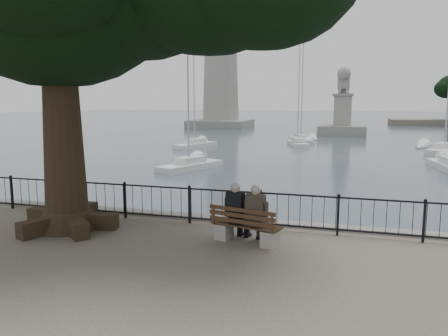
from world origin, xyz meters
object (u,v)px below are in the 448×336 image
at_px(lighthouse, 221,53).
at_px(person_left, 238,214).
at_px(person_right, 258,217).
at_px(lion_monument, 342,119).
at_px(bench, 246,230).

bearing_deg(lighthouse, person_left, -72.87).
height_order(person_left, person_right, same).
bearing_deg(person_right, lion_monument, 89.04).
height_order(person_right, lion_monument, lion_monument).
relative_size(person_left, lighthouse, 0.05).
height_order(person_left, lighthouse, lighthouse).
relative_size(bench, lighthouse, 0.06).
distance_m(person_right, lighthouse, 64.55).
xyz_separation_m(lighthouse, lion_monument, (20.00, -12.07, -10.11)).
xyz_separation_m(person_right, lighthouse, (-19.19, 60.70, 10.64)).
height_order(person_right, lighthouse, lighthouse).
bearing_deg(lion_monument, bench, -91.29).
bearing_deg(person_right, person_left, 167.04).
distance_m(bench, lion_monument, 48.69).
bearing_deg(bench, lighthouse, 107.29).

